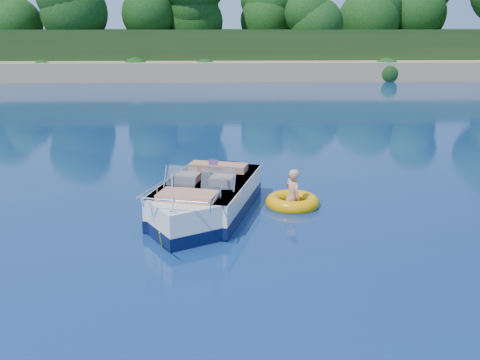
{
  "coord_description": "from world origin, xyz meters",
  "views": [
    {
      "loc": [
        1.24,
        -8.52,
        4.14
      ],
      "look_at": [
        1.7,
        3.0,
        0.85
      ],
      "focal_mm": 40.0,
      "sensor_mm": 36.0,
      "label": 1
    }
  ],
  "objects": [
    {
      "name": "treeline",
      "position": [
        0.04,
        41.01,
        5.55
      ],
      "size": [
        150.0,
        7.12,
        8.19
      ],
      "color": "black",
      "rests_on": "ground"
    },
    {
      "name": "ground",
      "position": [
        0.0,
        0.0,
        0.0
      ],
      "size": [
        160.0,
        160.0,
        0.0
      ],
      "primitive_type": "plane",
      "color": "#0A2047",
      "rests_on": "ground"
    },
    {
      "name": "boy",
      "position": [
        2.97,
        3.6,
        0.0
      ],
      "size": [
        0.68,
        0.84,
        1.52
      ],
      "primitive_type": "imported",
      "rotation": [
        0.0,
        -0.17,
        2.08
      ],
      "color": "tan",
      "rests_on": "ground"
    },
    {
      "name": "shoreline",
      "position": [
        0.0,
        63.77,
        0.98
      ],
      "size": [
        170.0,
        59.0,
        6.0
      ],
      "color": "tan",
      "rests_on": "ground"
    },
    {
      "name": "motorboat",
      "position": [
        0.88,
        3.03,
        0.33
      ],
      "size": [
        2.69,
        5.04,
        1.72
      ],
      "rotation": [
        0.0,
        0.0,
        -0.27
      ],
      "color": "white",
      "rests_on": "ground"
    },
    {
      "name": "tow_tube",
      "position": [
        3.0,
        3.67,
        0.09
      ],
      "size": [
        1.32,
        1.32,
        0.34
      ],
      "rotation": [
        0.0,
        0.0,
        0.02
      ],
      "color": "#FFA804",
      "rests_on": "ground"
    }
  ]
}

